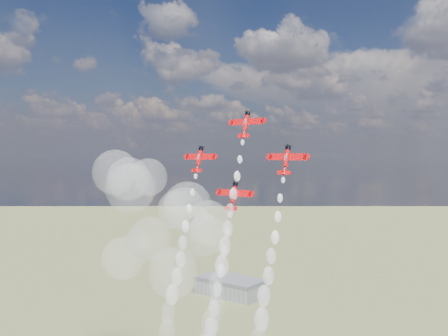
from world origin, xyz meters
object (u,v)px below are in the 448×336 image
(hangar, at_px, (231,286))
(plane_lead, at_px, (246,124))
(plane_right, at_px, (286,159))
(plane_slot, at_px, (233,195))
(plane_left, at_px, (199,159))

(hangar, distance_m, plane_lead, 242.93)
(plane_lead, distance_m, plane_right, 19.45)
(plane_lead, bearing_deg, hangar, 127.86)
(plane_right, height_order, plane_slot, plane_right)
(plane_lead, relative_size, plane_left, 1.00)
(hangar, xyz_separation_m, plane_left, (116.97, -174.18, 99.34))
(plane_lead, distance_m, plane_slot, 22.31)
(hangar, bearing_deg, plane_left, -56.12)
(hangar, relative_size, plane_lead, 4.20)
(plane_right, bearing_deg, plane_lead, 168.71)
(plane_slot, bearing_deg, plane_right, 11.29)
(hangar, distance_m, plane_left, 232.15)
(hangar, relative_size, plane_left, 4.20)
(plane_left, relative_size, plane_right, 1.00)
(hangar, bearing_deg, plane_lead, -52.14)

